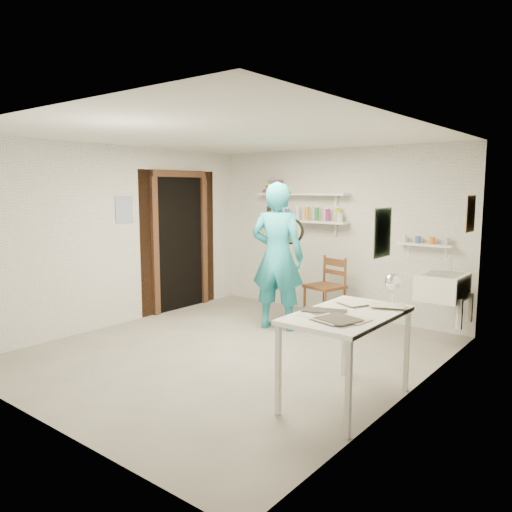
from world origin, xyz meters
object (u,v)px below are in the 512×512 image
Objects in this scene: wall_clock at (291,231)px; wooden_chair at (325,286)px; desk_lamp at (393,282)px; man at (277,256)px; work_table at (346,358)px; belfast_sink at (443,286)px.

wall_clock is 0.96m from wooden_chair.
desk_lamp reaches higher than wooden_chair.
wall_clock is (0.07, 0.21, 0.32)m from man.
wall_clock reaches higher than work_table.
desk_lamp is (2.01, -1.01, 0.05)m from man.
man is 0.89m from wooden_chair.
man reaches higher than belfast_sink.
work_table is at bearing 122.71° from man.
man reaches higher than wall_clock.
desk_lamp reaches higher than belfast_sink.
man is 1.61× the size of work_table.
wooden_chair is at bearing 45.99° from wall_clock.
man reaches higher than wooden_chair.
man is 5.56× the size of wall_clock.
man is 2.41m from work_table.
belfast_sink is 0.50× the size of work_table.
wooden_chair is at bearing 134.87° from desk_lamp.
wall_clock reaches higher than desk_lamp.
desk_lamp is at bearing -30.92° from wooden_chair.
man reaches higher than work_table.
desk_lamp is at bearing 135.36° from man.
wall_clock is at bearing -101.93° from wooden_chair.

